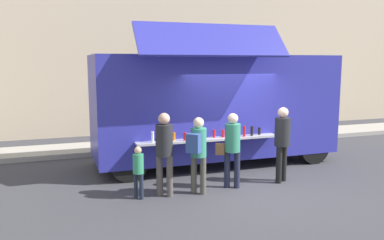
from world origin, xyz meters
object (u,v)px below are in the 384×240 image
Objects in this scene: food_truck_main at (215,105)px; child_near_queue at (138,168)px; customer_extra_browsing at (282,138)px; customer_mid_with_backpack at (198,148)px; customer_front_ordering at (232,144)px; customer_rear_waiting at (164,147)px; trash_bin at (295,127)px.

food_truck_main reaches higher than child_near_queue.
customer_extra_browsing reaches higher than child_near_queue.
customer_extra_browsing reaches higher than customer_mid_with_backpack.
food_truck_main is at bearing 13.79° from customer_mid_with_backpack.
food_truck_main reaches higher than customer_front_ordering.
customer_rear_waiting is 1.61× the size of child_near_queue.
food_truck_main is 3.90× the size of customer_front_ordering.
customer_mid_with_backpack reaches higher than child_near_queue.
child_near_queue is (-1.24, 0.13, -0.35)m from customer_mid_with_backpack.
customer_front_ordering is at bearing -35.66° from customer_mid_with_backpack.
trash_bin is 7.28m from customer_mid_with_backpack.
customer_mid_with_backpack is (-1.37, -2.32, -0.61)m from food_truck_main.
customer_extra_browsing is at bearing -64.07° from customer_front_ordering.
customer_front_ordering is at bearing -39.76° from child_near_queue.
food_truck_main is 2.38m from customer_extra_browsing.
customer_front_ordering is (-4.71, -4.49, 0.57)m from trash_bin.
food_truck_main reaches higher than customer_rear_waiting.
customer_rear_waiting is (-6.27, -4.52, 0.62)m from trash_bin.
trash_bin is 0.51× the size of customer_front_ordering.
child_near_queue is (-6.82, -4.51, 0.23)m from trash_bin.
food_truck_main is at bearing -10.64° from customer_extra_browsing.
customer_mid_with_backpack is 1.30m from child_near_queue.
child_near_queue is at bearing -146.52° from trash_bin.
customer_front_ordering reaches higher than child_near_queue.
customer_rear_waiting reaches higher than child_near_queue.
trash_bin is at bearing 29.34° from food_truck_main.
trash_bin is (4.21, 2.32, -1.20)m from food_truck_main.
customer_rear_waiting is at bearing 117.37° from customer_front_ordering.
customer_rear_waiting is 1.00× the size of customer_extra_browsing.
customer_mid_with_backpack is 0.93× the size of customer_extra_browsing.
customer_front_ordering reaches higher than trash_bin.
food_truck_main is 3.72× the size of customer_rear_waiting.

